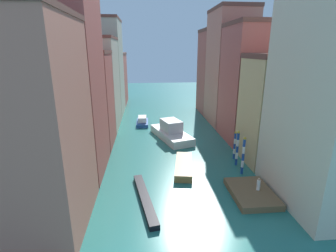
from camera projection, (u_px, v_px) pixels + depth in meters
ground_plane at (169, 138)px, 43.56m from camera, size 154.00×154.00×0.00m
building_left_0 at (34, 127)px, 19.89m from camera, size 7.26×9.92×17.52m
building_left_1 at (67, 81)px, 28.75m from camera, size 7.26×9.67×22.37m
building_left_2 at (88, 100)px, 38.74m from camera, size 7.26×8.16×14.62m
building_left_3 at (98, 84)px, 47.75m from camera, size 7.26×11.19×16.97m
building_left_4 at (106, 68)px, 58.26m from camera, size 7.26×11.60×21.43m
building_left_5 at (113, 78)px, 70.62m from camera, size 7.26×12.01×13.98m
building_right_0 at (331, 95)px, 22.75m from camera, size 7.26×11.61×21.50m
building_right_1 at (274, 110)px, 32.98m from camera, size 7.26×7.47×14.24m
building_right_2 at (249, 83)px, 40.77m from camera, size 7.26×9.73×18.82m
building_right_3 at (229, 68)px, 50.08m from camera, size 7.26×10.66×22.30m
building_right_4 at (215, 72)px, 59.76m from camera, size 7.26×8.82×19.22m
waterfront_dock at (252, 193)px, 26.25m from camera, size 4.19×5.84×0.66m
person_on_dock at (258, 184)px, 26.07m from camera, size 0.36×0.36×1.37m
mooring_pole_0 at (243, 155)px, 30.39m from camera, size 0.35×0.35×4.78m
mooring_pole_1 at (237, 148)px, 32.81m from camera, size 0.37×0.37×4.75m
mooring_pole_2 at (235, 145)px, 34.83m from camera, size 0.32×0.32×4.01m
vaporetto_white at (171, 132)px, 43.29m from camera, size 6.89×11.05×3.24m
gondola_black at (145, 199)px, 25.40m from camera, size 2.58×9.31×0.54m
motorboat_0 at (184, 166)px, 32.12m from camera, size 3.26×7.40×0.88m
motorboat_1 at (142, 121)px, 51.44m from camera, size 2.38×5.48×1.66m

